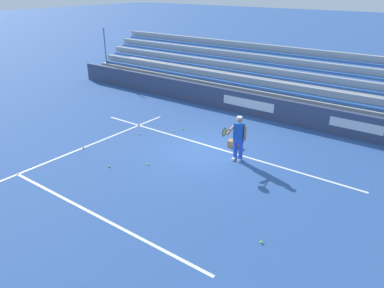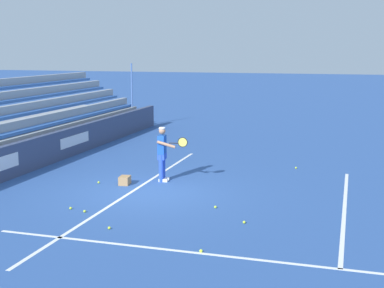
% 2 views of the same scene
% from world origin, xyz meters
% --- Properties ---
extents(ground_plane, '(160.00, 160.00, 0.00)m').
position_xyz_m(ground_plane, '(0.00, 0.00, 0.00)').
color(ground_plane, '#2D5193').
extents(court_baseline_white, '(12.00, 0.10, 0.01)m').
position_xyz_m(court_baseline_white, '(0.00, -0.50, 0.00)').
color(court_baseline_white, white).
rests_on(court_baseline_white, ground).
extents(court_sideline_white, '(0.10, 12.00, 0.01)m').
position_xyz_m(court_sideline_white, '(4.11, 4.00, 0.00)').
color(court_sideline_white, white).
rests_on(court_sideline_white, ground).
extents(court_service_line_white, '(8.22, 0.10, 0.01)m').
position_xyz_m(court_service_line_white, '(0.00, 5.50, 0.00)').
color(court_service_line_white, white).
rests_on(court_service_line_white, ground).
extents(back_wall_sponsor_board, '(26.07, 0.25, 1.10)m').
position_xyz_m(back_wall_sponsor_board, '(-0.01, -4.92, 0.55)').
color(back_wall_sponsor_board, '#384260').
rests_on(back_wall_sponsor_board, ground).
extents(bleacher_stand, '(24.76, 3.20, 3.40)m').
position_xyz_m(bleacher_stand, '(0.00, -7.15, 0.76)').
color(bleacher_stand, '#9EA3A8').
rests_on(bleacher_stand, ground).
extents(tennis_player, '(0.59, 1.02, 1.71)m').
position_xyz_m(tennis_player, '(-1.43, -0.07, 0.89)').
color(tennis_player, blue).
rests_on(tennis_player, ground).
extents(ball_box_cardboard, '(0.43, 0.35, 0.26)m').
position_xyz_m(ball_box_cardboard, '(-0.66, -1.05, 0.13)').
color(ball_box_cardboard, '#A87F51').
rests_on(ball_box_cardboard, ground).
extents(tennis_ball_far_left, '(0.07, 0.07, 0.07)m').
position_xyz_m(tennis_ball_far_left, '(3.29, 0.31, 0.03)').
color(tennis_ball_far_left, '#CCE533').
rests_on(tennis_ball_far_left, ground).
extents(tennis_ball_by_box, '(0.07, 0.07, 0.07)m').
position_xyz_m(tennis_ball_by_box, '(-4.42, 3.78, 0.03)').
color(tennis_ball_by_box, '#CCE533').
rests_on(tennis_ball_by_box, ground).
extents(tennis_ball_toward_net, '(0.07, 0.07, 0.07)m').
position_xyz_m(tennis_ball_toward_net, '(0.96, 2.25, 0.03)').
color(tennis_ball_toward_net, '#CCE533').
rests_on(tennis_ball_toward_net, ground).
extents(tennis_ball_near_player, '(0.07, 0.07, 0.07)m').
position_xyz_m(tennis_ball_near_player, '(2.29, -0.86, 0.03)').
color(tennis_ball_near_player, '#CCE533').
rests_on(tennis_ball_near_player, ground).
extents(tennis_ball_midcourt, '(0.07, 0.07, 0.07)m').
position_xyz_m(tennis_ball_midcourt, '(2.16, -1.33, 0.03)').
color(tennis_ball_midcourt, '#CCE533').
rests_on(tennis_ball_midcourt, ground).
extents(tennis_ball_far_right, '(0.07, 0.07, 0.07)m').
position_xyz_m(tennis_ball_far_right, '(1.98, 3.22, 0.03)').
color(tennis_ball_far_right, '#CCE533').
rests_on(tennis_ball_far_right, ground).
extents(tennis_ball_on_baseline, '(0.07, 0.07, 0.07)m').
position_xyz_m(tennis_ball_on_baseline, '(4.05, 2.74, 0.03)').
color(tennis_ball_on_baseline, '#CCE533').
rests_on(tennis_ball_on_baseline, ground).
extents(tennis_ball_stray_back, '(0.07, 0.07, 0.07)m').
position_xyz_m(tennis_ball_stray_back, '(-0.55, -1.88, 0.03)').
color(tennis_ball_stray_back, '#CCE533').
rests_on(tennis_ball_stray_back, ground).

